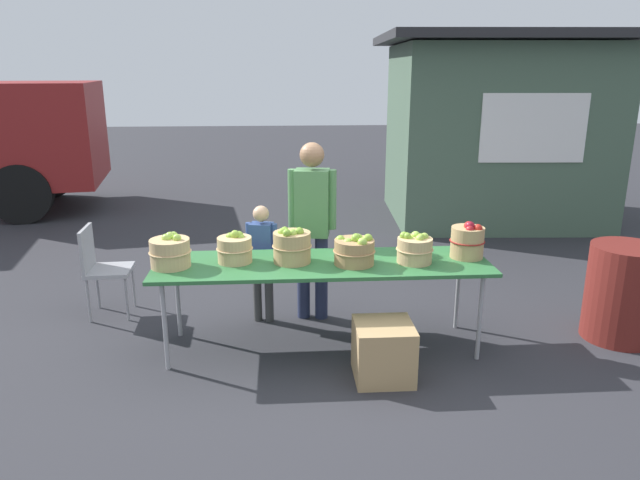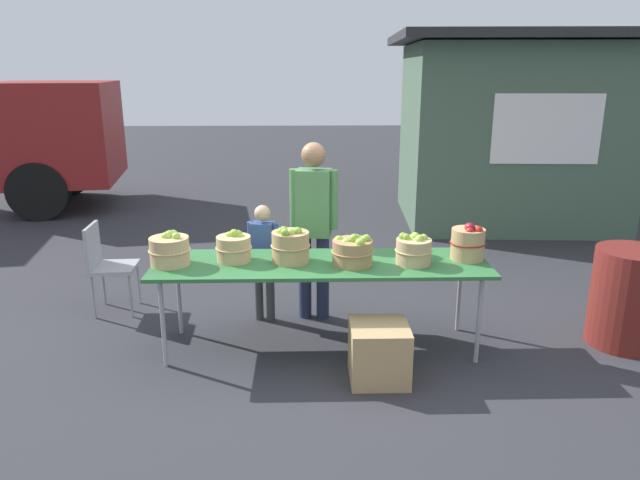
{
  "view_description": "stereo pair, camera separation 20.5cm",
  "coord_description": "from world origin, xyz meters",
  "px_view_note": "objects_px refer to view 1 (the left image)",
  "views": [
    {
      "loc": [
        -0.33,
        -4.49,
        2.25
      ],
      "look_at": [
        0.0,
        0.3,
        0.85
      ],
      "focal_mm": 32.99,
      "sensor_mm": 36.0,
      "label": 1
    },
    {
      "loc": [
        -0.12,
        -4.5,
        2.25
      ],
      "look_at": [
        0.0,
        0.3,
        0.85
      ],
      "focal_mm": 32.99,
      "sensor_mm": 36.0,
      "label": 2
    }
  ],
  "objects_px": {
    "apple_basket_green_1": "(235,248)",
    "produce_crate": "(383,351)",
    "apple_basket_green_2": "(292,246)",
    "folding_chair": "(101,264)",
    "market_table": "(323,267)",
    "apple_basket_green_0": "(170,252)",
    "apple_basket_red_0": "(468,241)",
    "child_customer": "(262,255)",
    "apple_basket_green_3": "(354,251)",
    "vendor_adult": "(312,218)",
    "trash_barrel": "(623,293)",
    "apple_basket_green_4": "(415,249)"
  },
  "relations": [
    {
      "from": "apple_basket_green_1",
      "to": "produce_crate",
      "type": "relative_size",
      "value": 0.68
    },
    {
      "from": "apple_basket_green_2",
      "to": "folding_chair",
      "type": "distance_m",
      "value": 1.97
    },
    {
      "from": "market_table",
      "to": "apple_basket_green_0",
      "type": "height_order",
      "value": "apple_basket_green_0"
    },
    {
      "from": "apple_basket_red_0",
      "to": "child_customer",
      "type": "height_order",
      "value": "child_customer"
    },
    {
      "from": "apple_basket_green_0",
      "to": "produce_crate",
      "type": "bearing_deg",
      "value": -17.59
    },
    {
      "from": "apple_basket_green_3",
      "to": "child_customer",
      "type": "height_order",
      "value": "child_customer"
    },
    {
      "from": "apple_basket_green_2",
      "to": "apple_basket_green_3",
      "type": "xyz_separation_m",
      "value": [
        0.5,
        -0.08,
        -0.02
      ]
    },
    {
      "from": "market_table",
      "to": "folding_chair",
      "type": "relative_size",
      "value": 3.14
    },
    {
      "from": "market_table",
      "to": "child_customer",
      "type": "xyz_separation_m",
      "value": [
        -0.51,
        0.57,
        -0.07
      ]
    },
    {
      "from": "apple_basket_green_2",
      "to": "vendor_adult",
      "type": "distance_m",
      "value": 0.64
    },
    {
      "from": "apple_basket_green_2",
      "to": "apple_basket_red_0",
      "type": "distance_m",
      "value": 1.45
    },
    {
      "from": "trash_barrel",
      "to": "apple_basket_green_3",
      "type": "bearing_deg",
      "value": -178.31
    },
    {
      "from": "apple_basket_green_2",
      "to": "apple_basket_green_4",
      "type": "distance_m",
      "value": 0.99
    },
    {
      "from": "apple_basket_green_2",
      "to": "child_customer",
      "type": "relative_size",
      "value": 0.29
    },
    {
      "from": "apple_basket_green_0",
      "to": "child_customer",
      "type": "xyz_separation_m",
      "value": [
        0.7,
        0.6,
        -0.23
      ]
    },
    {
      "from": "apple_basket_green_0",
      "to": "apple_basket_green_3",
      "type": "relative_size",
      "value": 0.97
    },
    {
      "from": "apple_basket_green_0",
      "to": "apple_basket_green_4",
      "type": "height_order",
      "value": "apple_basket_green_0"
    },
    {
      "from": "apple_basket_green_4",
      "to": "trash_barrel",
      "type": "relative_size",
      "value": 0.36
    },
    {
      "from": "apple_basket_green_0",
      "to": "apple_basket_green_1",
      "type": "bearing_deg",
      "value": 9.64
    },
    {
      "from": "apple_basket_green_4",
      "to": "vendor_adult",
      "type": "bearing_deg",
      "value": 139.58
    },
    {
      "from": "apple_basket_green_0",
      "to": "apple_basket_red_0",
      "type": "height_order",
      "value": "apple_basket_red_0"
    },
    {
      "from": "trash_barrel",
      "to": "produce_crate",
      "type": "height_order",
      "value": "trash_barrel"
    },
    {
      "from": "apple_basket_green_2",
      "to": "child_customer",
      "type": "distance_m",
      "value": 0.66
    },
    {
      "from": "trash_barrel",
      "to": "produce_crate",
      "type": "xyz_separation_m",
      "value": [
        -2.16,
        -0.55,
        -0.2
      ]
    },
    {
      "from": "market_table",
      "to": "produce_crate",
      "type": "relative_size",
      "value": 6.22
    },
    {
      "from": "apple_basket_green_4",
      "to": "child_customer",
      "type": "xyz_separation_m",
      "value": [
        -1.24,
        0.62,
        -0.22
      ]
    },
    {
      "from": "apple_basket_green_0",
      "to": "child_customer",
      "type": "bearing_deg",
      "value": 40.56
    },
    {
      "from": "apple_basket_green_2",
      "to": "apple_basket_green_4",
      "type": "height_order",
      "value": "apple_basket_green_2"
    },
    {
      "from": "trash_barrel",
      "to": "apple_basket_green_0",
      "type": "bearing_deg",
      "value": -179.52
    },
    {
      "from": "apple_basket_green_4",
      "to": "folding_chair",
      "type": "xyz_separation_m",
      "value": [
        -2.75,
        0.86,
        -0.36
      ]
    },
    {
      "from": "child_customer",
      "to": "apple_basket_green_3",
      "type": "bearing_deg",
      "value": 153.82
    },
    {
      "from": "apple_basket_green_3",
      "to": "trash_barrel",
      "type": "height_order",
      "value": "apple_basket_green_3"
    },
    {
      "from": "vendor_adult",
      "to": "folding_chair",
      "type": "bearing_deg",
      "value": 3.41
    },
    {
      "from": "market_table",
      "to": "apple_basket_red_0",
      "type": "distance_m",
      "value": 1.22
    },
    {
      "from": "market_table",
      "to": "apple_basket_green_1",
      "type": "distance_m",
      "value": 0.72
    },
    {
      "from": "apple_basket_green_0",
      "to": "apple_basket_green_2",
      "type": "distance_m",
      "value": 0.96
    },
    {
      "from": "apple_basket_green_0",
      "to": "trash_barrel",
      "type": "height_order",
      "value": "apple_basket_green_0"
    },
    {
      "from": "apple_basket_red_0",
      "to": "apple_basket_green_1",
      "type": "bearing_deg",
      "value": 179.68
    },
    {
      "from": "apple_basket_green_1",
      "to": "apple_basket_green_4",
      "type": "bearing_deg",
      "value": -4.3
    },
    {
      "from": "apple_basket_green_2",
      "to": "apple_basket_green_0",
      "type": "bearing_deg",
      "value": -177.28
    },
    {
      "from": "apple_basket_green_3",
      "to": "folding_chair",
      "type": "height_order",
      "value": "apple_basket_green_3"
    },
    {
      "from": "market_table",
      "to": "apple_basket_green_3",
      "type": "relative_size",
      "value": 7.95
    },
    {
      "from": "apple_basket_green_4",
      "to": "produce_crate",
      "type": "bearing_deg",
      "value": -122.92
    },
    {
      "from": "apple_basket_green_1",
      "to": "apple_basket_green_0",
      "type": "bearing_deg",
      "value": -170.36
    },
    {
      "from": "market_table",
      "to": "produce_crate",
      "type": "xyz_separation_m",
      "value": [
        0.42,
        -0.54,
        -0.5
      ]
    },
    {
      "from": "apple_basket_green_1",
      "to": "apple_basket_green_4",
      "type": "height_order",
      "value": "apple_basket_green_1"
    },
    {
      "from": "apple_basket_green_4",
      "to": "trash_barrel",
      "type": "height_order",
      "value": "apple_basket_green_4"
    },
    {
      "from": "apple_basket_green_0",
      "to": "produce_crate",
      "type": "height_order",
      "value": "apple_basket_green_0"
    },
    {
      "from": "apple_basket_green_0",
      "to": "apple_basket_green_4",
      "type": "distance_m",
      "value": 1.94
    },
    {
      "from": "child_customer",
      "to": "apple_basket_green_2",
      "type": "bearing_deg",
      "value": 128.88
    }
  ]
}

